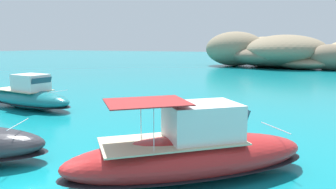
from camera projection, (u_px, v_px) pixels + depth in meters
The scene contains 3 objects.
islet_large at pixel (269, 52), 76.25m from camera, with size 31.53×25.38×8.24m.
motorboat_red at pixel (191, 153), 12.95m from camera, with size 9.72×9.09×3.21m.
motorboat_teal at pixel (29, 97), 27.17m from camera, with size 9.96×4.06×2.85m.
Camera 1 is at (9.03, -8.08, 5.34)m, focal length 34.65 mm.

